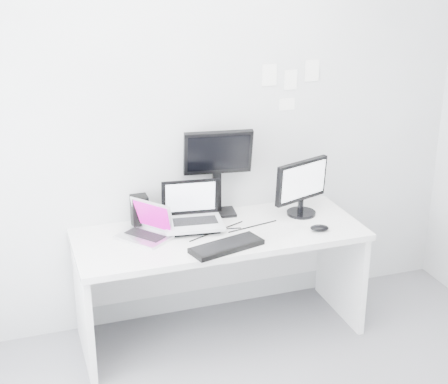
% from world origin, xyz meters
% --- Properties ---
extents(back_wall, '(3.60, 0.00, 3.60)m').
position_xyz_m(back_wall, '(0.00, 1.60, 1.35)').
color(back_wall, silver).
rests_on(back_wall, ground).
extents(desk, '(1.80, 0.70, 0.73)m').
position_xyz_m(desk, '(0.00, 1.25, 0.36)').
color(desk, silver).
rests_on(desk, ground).
extents(macbook, '(0.37, 0.39, 0.23)m').
position_xyz_m(macbook, '(-0.47, 1.30, 0.85)').
color(macbook, silver).
rests_on(macbook, desk).
extents(speaker, '(0.13, 0.13, 0.20)m').
position_xyz_m(speaker, '(-0.45, 1.50, 0.83)').
color(speaker, black).
rests_on(speaker, desk).
extents(dell_laptop, '(0.40, 0.33, 0.31)m').
position_xyz_m(dell_laptop, '(-0.15, 1.33, 0.88)').
color(dell_laptop, silver).
rests_on(dell_laptop, desk).
extents(rear_monitor, '(0.46, 0.22, 0.60)m').
position_xyz_m(rear_monitor, '(0.08, 1.53, 1.03)').
color(rear_monitor, black).
rests_on(rear_monitor, desk).
extents(samsung_monitor, '(0.46, 0.32, 0.38)m').
position_xyz_m(samsung_monitor, '(0.60, 1.35, 0.92)').
color(samsung_monitor, black).
rests_on(samsung_monitor, desk).
extents(keyboard, '(0.47, 0.27, 0.03)m').
position_xyz_m(keyboard, '(-0.04, 1.01, 0.74)').
color(keyboard, black).
rests_on(keyboard, desk).
extents(mouse, '(0.13, 0.10, 0.04)m').
position_xyz_m(mouse, '(0.59, 1.07, 0.75)').
color(mouse, black).
rests_on(mouse, desk).
extents(wall_note_0, '(0.10, 0.00, 0.14)m').
position_xyz_m(wall_note_0, '(0.45, 1.59, 1.62)').
color(wall_note_0, white).
rests_on(wall_note_0, back_wall).
extents(wall_note_1, '(0.09, 0.00, 0.13)m').
position_xyz_m(wall_note_1, '(0.60, 1.59, 1.58)').
color(wall_note_1, white).
rests_on(wall_note_1, back_wall).
extents(wall_note_2, '(0.10, 0.00, 0.14)m').
position_xyz_m(wall_note_2, '(0.75, 1.59, 1.63)').
color(wall_note_2, white).
rests_on(wall_note_2, back_wall).
extents(wall_note_3, '(0.11, 0.00, 0.08)m').
position_xyz_m(wall_note_3, '(0.58, 1.59, 1.42)').
color(wall_note_3, white).
rests_on(wall_note_3, back_wall).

